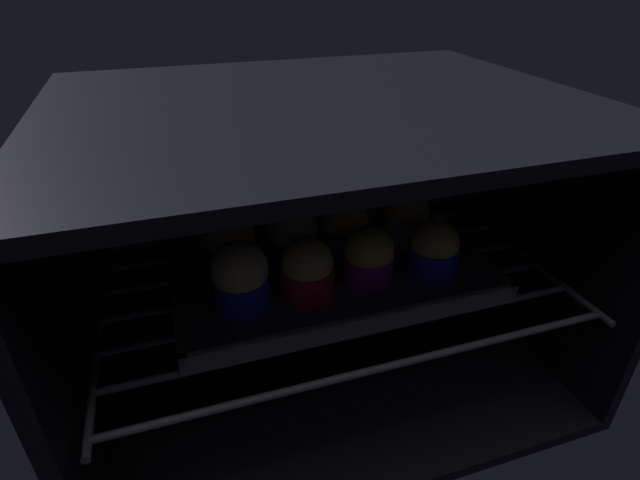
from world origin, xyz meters
TOP-DOWN VIEW (x-y plane):
  - oven_cavity at (0.00, 26.25)cm, footprint 59.00×47.00cm
  - oven_rack at (0.00, 22.00)cm, footprint 54.80×42.00cm
  - baking_tray at (0.00, 22.69)cm, footprint 37.94×30.27cm
  - muffin_row0_col0 at (-11.48, 15.22)cm, footprint 6.19×6.19cm
  - muffin_row0_col1 at (-4.01, 14.95)cm, footprint 6.03×6.03cm
  - muffin_row0_col2 at (3.52, 15.33)cm, footprint 6.03×6.03cm
  - muffin_row0_col3 at (11.71, 14.65)cm, footprint 6.03×6.03cm
  - muffin_row1_col0 at (-11.24, 22.81)cm, footprint 6.03×6.03cm
  - muffin_row1_col1 at (-3.47, 23.04)cm, footprint 6.31×6.31cm
  - muffin_row1_col2 at (3.45, 22.89)cm, footprint 6.16×6.16cm
  - muffin_row1_col3 at (11.81, 22.33)cm, footprint 6.12×6.12cm
  - muffin_row2_col0 at (-11.59, 30.16)cm, footprint 6.52×6.52cm
  - muffin_row2_col1 at (-3.69, 30.40)cm, footprint 6.51×6.51cm
  - muffin_row2_col2 at (3.94, 30.38)cm, footprint 6.03×6.03cm
  - muffin_row2_col3 at (11.50, 30.74)cm, footprint 6.45×6.45cm

SIDE VIEW (x-z plane):
  - oven_rack at x=0.00cm, z-range 13.20..14.00cm
  - baking_tray at x=0.00cm, z-range 13.58..15.78cm
  - oven_cavity at x=0.00cm, z-range -1.50..35.50cm
  - muffin_row0_col3 at x=11.71cm, z-range 14.72..22.17cm
  - muffin_row0_col1 at x=-4.01cm, z-range 14.83..22.21cm
  - muffin_row1_col2 at x=3.45cm, z-range 14.92..22.15cm
  - muffin_row0_col2 at x=3.52cm, z-range 14.74..22.35cm
  - muffin_row1_col1 at x=-3.47cm, z-range 14.92..22.17cm
  - muffin_row2_col0 at x=-11.59cm, z-range 14.88..22.26cm
  - muffin_row1_col0 at x=-11.24cm, z-range 14.92..22.29cm
  - muffin_row2_col1 at x=-3.69cm, z-range 14.91..22.45cm
  - muffin_row2_col3 at x=11.50cm, z-range 14.94..22.63cm
  - muffin_row2_col2 at x=3.94cm, z-range 14.96..22.67cm
  - muffin_row1_col3 at x=11.81cm, z-range 14.81..22.98cm
  - muffin_row0_col0 at x=-11.48cm, z-range 14.98..22.88cm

